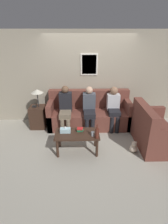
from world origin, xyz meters
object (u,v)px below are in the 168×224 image
couch_main (89,114)px  person_left (65,107)px  couch_side (153,132)px  drinking_glass (93,134)px  wine_bottle (97,133)px  person_middle (89,107)px  teddy_bear (134,147)px  person_right (114,106)px  coffee_table (77,136)px

couch_main → person_left: (-0.66, -0.22, 0.32)m
couch_side → drinking_glass: size_ratio=12.85×
couch_main → couch_side: bearing=-35.4°
couch_main → person_left: 0.76m
couch_main → person_left: bearing=-161.6°
person_left → wine_bottle: bearing=-58.8°
person_left → person_middle: person_left is taller
wine_bottle → person_left: bearing=121.2°
teddy_bear → person_middle: bearing=131.4°
drinking_glass → couch_main: bearing=90.4°
person_left → person_right: size_ratio=1.04×
person_left → person_right: 1.32m
couch_side → wine_bottle: size_ratio=3.83×
couch_main → coffee_table: size_ratio=2.37×
coffee_table → wine_bottle: wine_bottle is taller
drinking_glass → couch_side: bearing=12.7°
coffee_table → person_left: bearing=107.5°
couch_main → couch_side: 1.79m
drinking_glass → person_right: (0.65, 1.21, 0.13)m
wine_bottle → drinking_glass: 0.14m
couch_side → teddy_bear: size_ratio=4.49×
person_middle → person_right: 0.68m
coffee_table → teddy_bear: (1.29, -0.06, -0.28)m
wine_bottle → person_middle: (-0.10, 1.23, 0.05)m
couch_side → coffee_table: couch_side is taller
person_right → teddy_bear: size_ratio=4.24×
drinking_glass → wine_bottle: bearing=-46.9°
wine_bottle → teddy_bear: (0.87, 0.14, -0.48)m
couch_main → person_right: bearing=-12.8°
couch_main → coffee_table: 1.30m
person_middle → person_left: bearing=-179.5°
couch_side → person_middle: 1.71m
couch_main → person_middle: bearing=-93.5°
wine_bottle → person_right: 1.42m
person_left → teddy_bear: 2.02m
couch_main → couch_side: size_ratio=1.86×
drinking_glass → person_middle: (-0.02, 1.15, 0.13)m
coffee_table → teddy_bear: 1.32m
coffee_table → person_middle: size_ratio=0.82×
couch_side → wine_bottle: bearing=106.7°
person_left → drinking_glass: bearing=-59.8°
wine_bottle → person_left: 1.44m
coffee_table → wine_bottle: size_ratio=3.01×
person_right → coffee_table: bearing=-132.1°
coffee_table → drinking_glass: (0.34, -0.11, 0.13)m
drinking_glass → teddy_bear: (0.94, 0.05, -0.41)m
wine_bottle → drinking_glass: bearing=133.1°
person_left → couch_side: bearing=-21.1°
couch_side → coffee_table: (-1.79, -0.22, 0.04)m
drinking_glass → person_left: (-0.67, 1.15, 0.14)m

